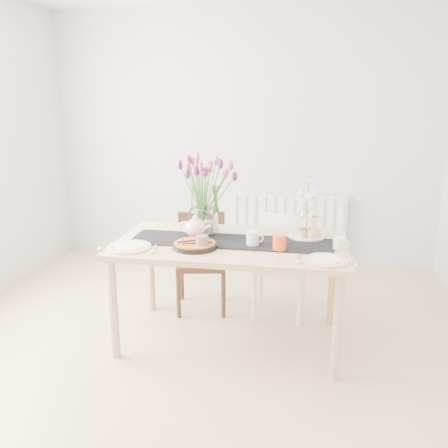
% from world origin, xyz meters
% --- Properties ---
extents(room_shell, '(4.50, 4.50, 4.50)m').
position_xyz_m(room_shell, '(0.00, 0.00, 1.30)').
color(room_shell, tan).
rests_on(room_shell, ground).
extents(radiator, '(1.20, 0.08, 0.60)m').
position_xyz_m(radiator, '(0.50, 2.19, 0.45)').
color(radiator, white).
rests_on(radiator, room_shell).
extents(dining_table, '(1.60, 0.90, 0.75)m').
position_xyz_m(dining_table, '(0.19, 0.46, 0.67)').
color(dining_table, tan).
rests_on(dining_table, ground).
extents(chair_brown, '(0.46, 0.46, 0.79)m').
position_xyz_m(chair_brown, '(-0.16, 1.02, 0.46)').
color(chair_brown, '#372214').
rests_on(chair_brown, ground).
extents(chair_white, '(0.42, 0.42, 0.80)m').
position_xyz_m(chair_white, '(0.51, 1.04, 0.46)').
color(chair_white, white).
rests_on(chair_white, ground).
extents(table_runner, '(1.40, 0.35, 0.01)m').
position_xyz_m(table_runner, '(0.19, 0.46, 0.75)').
color(table_runner, black).
rests_on(table_runner, dining_table).
extents(tulip_vase, '(0.68, 0.68, 0.59)m').
position_xyz_m(tulip_vase, '(-0.05, 0.66, 1.13)').
color(tulip_vase, silver).
rests_on(tulip_vase, dining_table).
extents(cake_stand, '(0.27, 0.27, 0.39)m').
position_xyz_m(cake_stand, '(0.70, 0.67, 0.86)').
color(cake_stand, gold).
rests_on(cake_stand, dining_table).
extents(teapot, '(0.28, 0.24, 0.16)m').
position_xyz_m(teapot, '(-0.08, 0.51, 0.82)').
color(teapot, white).
rests_on(teapot, dining_table).
extents(cream_jug, '(0.11, 0.11, 0.09)m').
position_xyz_m(cream_jug, '(0.92, 0.42, 0.79)').
color(cream_jug, white).
rests_on(cream_jug, dining_table).
extents(tart_tin, '(0.31, 0.31, 0.04)m').
position_xyz_m(tart_tin, '(-0.03, 0.29, 0.77)').
color(tart_tin, black).
rests_on(tart_tin, dining_table).
extents(mug_grey, '(0.11, 0.11, 0.10)m').
position_xyz_m(mug_grey, '(0.03, 0.26, 0.80)').
color(mug_grey, slate).
rests_on(mug_grey, dining_table).
extents(mug_white, '(0.10, 0.10, 0.10)m').
position_xyz_m(mug_white, '(0.34, 0.41, 0.80)').
color(mug_white, silver).
rests_on(mug_white, dining_table).
extents(mug_orange, '(0.12, 0.12, 0.11)m').
position_xyz_m(mug_orange, '(0.53, 0.33, 0.80)').
color(mug_orange, '#D94218').
rests_on(mug_orange, dining_table).
extents(plate_left, '(0.36, 0.36, 0.02)m').
position_xyz_m(plate_left, '(-0.46, 0.20, 0.76)').
color(plate_left, white).
rests_on(plate_left, dining_table).
extents(plate_right, '(0.27, 0.27, 0.01)m').
position_xyz_m(plate_right, '(0.83, 0.17, 0.76)').
color(plate_right, white).
rests_on(plate_right, dining_table).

